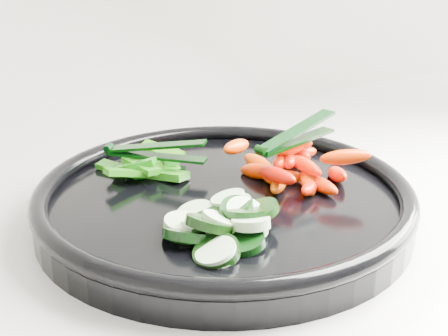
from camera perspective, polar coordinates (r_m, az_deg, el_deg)
veggie_tray at (r=0.62m, az=0.00°, el=-2.97°), size 0.42×0.42×0.04m
cucumber_pile at (r=0.55m, az=-0.71°, el=-5.07°), size 0.12×0.12×0.04m
carrot_pile at (r=0.65m, az=6.19°, el=0.23°), size 0.13×0.14×0.05m
pepper_pile at (r=0.68m, az=-6.82°, el=0.15°), size 0.11×0.10×0.03m
tong_carrot at (r=0.64m, az=6.48°, el=2.86°), size 0.11×0.04×0.02m
tong_pepper at (r=0.67m, az=-6.52°, el=1.56°), size 0.09×0.09×0.02m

